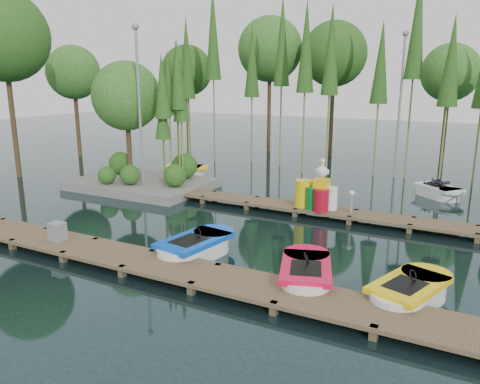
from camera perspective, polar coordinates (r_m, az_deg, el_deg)
The scene contains 16 objects.
ground_plane at distance 16.63m, azimuth -2.33°, elevation -3.86°, with size 90.00×90.00×0.00m, color #1D3336.
near_dock at distance 13.09m, azimuth -12.36°, elevation -8.10°, with size 18.00×1.50×0.50m.
far_dock at distance 18.27m, azimuth 4.32°, elevation -1.50°, with size 15.00×1.20×0.50m.
island at distance 22.26m, azimuth -12.37°, elevation 8.71°, with size 6.20×4.20×6.75m.
tree_screen at distance 26.29m, azimuth 5.60°, elevation 16.10°, with size 34.42×18.53×10.31m.
lamp_island at distance 21.08m, azimuth -12.22°, elevation 11.39°, with size 0.30×0.30×7.25m.
lamp_rear at distance 25.02m, azimuth 19.02°, elevation 11.30°, with size 0.30×0.30×7.25m.
boat_blue at distance 13.61m, azimuth -5.45°, elevation -6.81°, with size 1.65×2.91×0.92m.
boat_red at distance 11.91m, azimuth 8.01°, elevation -10.02°, with size 2.00×2.92×0.90m.
boat_yellow_near at distance 11.58m, azimuth 19.96°, elevation -11.54°, with size 1.93×2.81×0.86m.
boat_yellow_far at distance 24.80m, azimuth -6.82°, elevation 2.61°, with size 2.69×1.74×1.24m.
boat_white_far at distance 21.89m, azimuth 23.03°, elevation 0.05°, with size 2.51×2.35×1.13m.
utility_cabinet at distance 15.03m, azimuth -21.38°, elevation -4.49°, with size 0.44×0.37×0.54m, color gray.
yellow_barrel at distance 17.72m, azimuth 7.79°, elevation -0.16°, with size 0.67×0.67×1.01m, color yellow.
drum_cluster at distance 17.34m, azimuth 9.90°, elevation -0.36°, with size 1.11×1.01×1.91m.
seagull_post at distance 17.20m, azimuth 13.44°, elevation -0.67°, with size 0.51×0.28×0.82m.
Camera 1 is at (7.98, -13.69, 5.05)m, focal length 35.00 mm.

